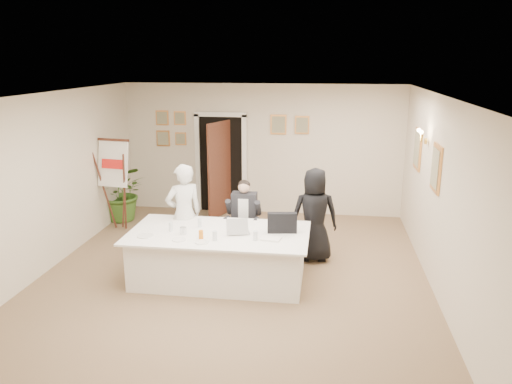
{
  "coord_description": "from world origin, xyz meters",
  "views": [
    {
      "loc": [
        1.37,
        -7.05,
        3.31
      ],
      "look_at": [
        0.28,
        0.6,
        1.23
      ],
      "focal_mm": 35.0,
      "sensor_mm": 36.0,
      "label": 1
    }
  ],
  "objects": [
    {
      "name": "wall_sconce",
      "position": [
        2.9,
        1.2,
        2.1
      ],
      "size": [
        0.2,
        0.3,
        0.24
      ],
      "primitive_type": null,
      "color": "gold",
      "rests_on": "wall_right"
    },
    {
      "name": "conference_table",
      "position": [
        -0.19,
        -0.1,
        0.39
      ],
      "size": [
        2.71,
        1.44,
        0.78
      ],
      "color": "white",
      "rests_on": "floor"
    },
    {
      "name": "glass_c",
      "position": [
        0.41,
        -0.37,
        0.84
      ],
      "size": [
        0.07,
        0.07,
        0.14
      ],
      "primitive_type": "cylinder",
      "rotation": [
        0.0,
        0.0,
        -0.06
      ],
      "color": "silver",
      "rests_on": "conference_table"
    },
    {
      "name": "plate_left",
      "position": [
        -1.22,
        -0.43,
        0.78
      ],
      "size": [
        0.25,
        0.25,
        0.01
      ],
      "primitive_type": "cylinder",
      "rotation": [
        0.0,
        0.0,
        -0.05
      ],
      "color": "white",
      "rests_on": "conference_table"
    },
    {
      "name": "plate_near",
      "position": [
        -0.33,
        -0.56,
        0.78
      ],
      "size": [
        0.22,
        0.22,
        0.01
      ],
      "primitive_type": "cylinder",
      "rotation": [
        0.0,
        0.0,
        0.11
      ],
      "color": "white",
      "rests_on": "conference_table"
    },
    {
      "name": "pictures_right_wall",
      "position": [
        2.97,
        1.2,
        1.75
      ],
      "size": [
        0.06,
        2.2,
        0.8
      ],
      "primitive_type": null,
      "color": "#E3994D",
      "rests_on": "wall_right"
    },
    {
      "name": "flip_chart",
      "position": [
        -2.65,
        1.92,
        0.83
      ],
      "size": [
        0.64,
        0.44,
        1.79
      ],
      "color": "#3E1D13",
      "rests_on": "floor"
    },
    {
      "name": "laptop",
      "position": [
        0.11,
        -0.09,
        0.91
      ],
      "size": [
        0.41,
        0.42,
        0.28
      ],
      "primitive_type": null,
      "rotation": [
        0.0,
        0.0,
        0.29
      ],
      "color": "#B7BABC",
      "rests_on": "conference_table"
    },
    {
      "name": "standing_woman",
      "position": [
        1.22,
        0.9,
        0.79
      ],
      "size": [
        0.82,
        0.58,
        1.58
      ],
      "primitive_type": "imported",
      "rotation": [
        0.0,
        0.0,
        3.25
      ],
      "color": "black",
      "rests_on": "floor"
    },
    {
      "name": "paper_stack",
      "position": [
        0.63,
        -0.31,
        0.79
      ],
      "size": [
        0.3,
        0.23,
        0.03
      ],
      "primitive_type": "cube",
      "rotation": [
        0.0,
        0.0,
        -0.15
      ],
      "color": "white",
      "rests_on": "conference_table"
    },
    {
      "name": "wall_back",
      "position": [
        0.0,
        3.5,
        1.4
      ],
      "size": [
        6.0,
        0.1,
        2.8
      ],
      "primitive_type": "cube",
      "color": "beige",
      "rests_on": "floor"
    },
    {
      "name": "standing_man",
      "position": [
        -0.9,
        0.5,
        0.84
      ],
      "size": [
        0.73,
        0.68,
        1.68
      ],
      "primitive_type": "imported",
      "rotation": [
        0.0,
        0.0,
        3.75
      ],
      "color": "silver",
      "rests_on": "floor"
    },
    {
      "name": "pictures_back_wall",
      "position": [
        -0.8,
        3.47,
        1.85
      ],
      "size": [
        3.4,
        0.06,
        0.8
      ],
      "primitive_type": null,
      "color": "#E3994D",
      "rests_on": "wall_back"
    },
    {
      "name": "oj_glass",
      "position": [
        -0.38,
        -0.43,
        0.84
      ],
      "size": [
        0.08,
        0.08,
        0.13
      ],
      "primitive_type": "cylinder",
      "rotation": [
        0.0,
        0.0,
        0.3
      ],
      "color": "orange",
      "rests_on": "conference_table"
    },
    {
      "name": "doorway",
      "position": [
        -0.88,
        3.32,
        1.04
      ],
      "size": [
        1.14,
        0.86,
        2.2
      ],
      "color": "black",
      "rests_on": "floor"
    },
    {
      "name": "steel_jug",
      "position": [
        -0.69,
        -0.27,
        0.83
      ],
      "size": [
        0.11,
        0.11,
        0.11
      ],
      "primitive_type": "cylinder",
      "rotation": [
        0.0,
        0.0,
        -0.13
      ],
      "color": "silver",
      "rests_on": "conference_table"
    },
    {
      "name": "glass_d",
      "position": [
        -0.53,
        0.09,
        0.84
      ],
      "size": [
        0.07,
        0.07,
        0.14
      ],
      "primitive_type": "cylinder",
      "rotation": [
        0.0,
        0.0,
        -0.26
      ],
      "color": "silver",
      "rests_on": "conference_table"
    },
    {
      "name": "floor",
      "position": [
        0.0,
        0.0,
        0.0
      ],
      "size": [
        7.0,
        7.0,
        0.0
      ],
      "primitive_type": "plane",
      "color": "#786444",
      "rests_on": "ground"
    },
    {
      "name": "potted_palm",
      "position": [
        -2.8,
        2.5,
        0.61
      ],
      "size": [
        1.19,
        1.06,
        1.21
      ],
      "primitive_type": "imported",
      "rotation": [
        0.0,
        0.0,
        0.11
      ],
      "color": "#396421",
      "rests_on": "floor"
    },
    {
      "name": "ceiling",
      "position": [
        0.0,
        0.0,
        2.8
      ],
      "size": [
        6.0,
        7.0,
        0.02
      ],
      "primitive_type": "cube",
      "color": "white",
      "rests_on": "wall_back"
    },
    {
      "name": "wall_right",
      "position": [
        3.0,
        0.0,
        1.4
      ],
      "size": [
        0.1,
        7.0,
        2.8
      ],
      "primitive_type": "cube",
      "color": "beige",
      "rests_on": "floor"
    },
    {
      "name": "plate_mid",
      "position": [
        -0.68,
        -0.51,
        0.78
      ],
      "size": [
        0.25,
        0.25,
        0.01
      ],
      "primitive_type": "cylinder",
      "rotation": [
        0.0,
        0.0,
        0.25
      ],
      "color": "white",
      "rests_on": "conference_table"
    },
    {
      "name": "glass_b",
      "position": [
        -0.17,
        -0.45,
        0.84
      ],
      "size": [
        0.09,
        0.09,
        0.14
      ],
      "primitive_type": "cylinder",
      "rotation": [
        0.0,
        0.0,
        0.31
      ],
      "color": "silver",
      "rests_on": "conference_table"
    },
    {
      "name": "wall_left",
      "position": [
        -3.0,
        0.0,
        1.4
      ],
      "size": [
        0.1,
        7.0,
        2.8
      ],
      "primitive_type": "cube",
      "color": "beige",
      "rests_on": "floor"
    },
    {
      "name": "seated_man",
      "position": [
        0.02,
        0.94,
        0.67
      ],
      "size": [
        0.61,
        0.65,
        1.35
      ],
      "primitive_type": null,
      "rotation": [
        0.0,
        0.0,
        0.06
      ],
      "color": "black",
      "rests_on": "floor"
    },
    {
      "name": "laptop_bag",
      "position": [
        0.76,
        0.02,
        0.93
      ],
      "size": [
        0.45,
        0.19,
        0.31
      ],
      "primitive_type": "cube",
      "rotation": [
        0.0,
        0.0,
        0.15
      ],
      "color": "black",
      "rests_on": "conference_table"
    },
    {
      "name": "glass_a",
      "position": [
        -0.92,
        -0.16,
        0.84
      ],
      "size": [
        0.07,
        0.07,
        0.14
      ],
      "primitive_type": "cylinder",
      "rotation": [
        0.0,
        0.0,
        0.15
      ],
      "color": "silver",
      "rests_on": "conference_table"
    },
    {
      "name": "wall_front",
      "position": [
        0.0,
        -3.5,
        1.4
      ],
      "size": [
        6.0,
        0.1,
        2.8
      ],
      "primitive_type": "cube",
      "color": "beige",
      "rests_on": "floor"
    }
  ]
}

